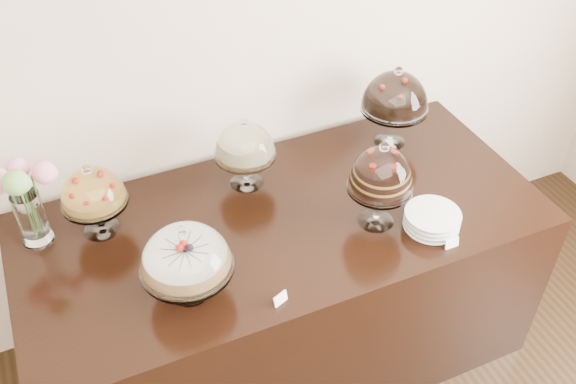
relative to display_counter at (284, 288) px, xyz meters
name	(u,v)px	position (x,y,z in m)	size (l,w,h in m)	color
wall_back	(181,40)	(-0.21, 0.55, 1.05)	(5.00, 0.04, 3.00)	beige
display_counter	(284,288)	(0.00, 0.00, 0.00)	(2.20, 1.00, 0.90)	black
cake_stand_sugar_sponge	(185,254)	(-0.47, -0.23, 0.65)	(0.34, 0.34, 0.33)	white
cake_stand_choco_layer	(381,173)	(0.34, -0.17, 0.71)	(0.26, 0.26, 0.40)	white
cake_stand_cheesecake	(245,144)	(-0.06, 0.28, 0.66)	(0.27, 0.27, 0.34)	white
cake_stand_dark_choco	(396,95)	(0.68, 0.28, 0.71)	(0.32, 0.32, 0.41)	white
cake_stand_fruit_tart	(92,191)	(-0.71, 0.24, 0.65)	(0.26, 0.26, 0.33)	white
flower_vase	(23,197)	(-0.95, 0.28, 0.68)	(0.27, 0.22, 0.40)	white
plate_stack	(432,220)	(0.53, -0.30, 0.49)	(0.22, 0.22, 0.07)	silver
price_card_left	(280,299)	(-0.19, -0.41, 0.47)	(0.06, 0.01, 0.04)	white
price_card_right	(452,243)	(0.54, -0.43, 0.47)	(0.06, 0.01, 0.04)	white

